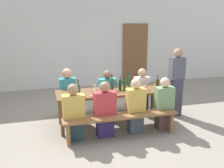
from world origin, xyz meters
The scene contains 25 objects.
ground_plane centered at (0.00, 0.00, 0.00)m, with size 24.00×24.00×0.00m, color gray.
back_wall centered at (0.00, 3.49, 1.60)m, with size 14.00×0.20×3.20m, color silver.
wooden_door centered at (1.79, 3.35, 1.05)m, with size 0.90×0.06×2.10m, color brown.
tasting_table centered at (0.00, 0.00, 0.67)m, with size 2.33×0.74×0.75m.
bench_near centered at (0.00, -0.67, 0.36)m, with size 2.23×0.30×0.45m.
bench_far centered at (0.00, 0.67, 0.36)m, with size 2.23×0.30×0.45m.
wine_bottle_0 centered at (0.46, 0.27, 0.88)m, with size 0.07×0.07×0.34m.
wine_bottle_1 centered at (-0.73, -0.13, 0.87)m, with size 0.08×0.08×0.32m.
wine_bottle_2 centered at (0.18, -0.01, 0.87)m, with size 0.06×0.06×0.30m.
wine_bottle_3 centered at (0.95, -0.21, 0.87)m, with size 0.07×0.07×0.33m.
wine_bottle_4 centered at (0.26, -0.08, 0.87)m, with size 0.07×0.07×0.31m.
wine_bottle_5 centered at (0.02, 0.08, 0.88)m, with size 0.07×0.07×0.33m.
wine_glass_0 centered at (-0.50, -0.23, 0.86)m, with size 0.07×0.07×0.17m.
wine_glass_1 centered at (0.71, -0.15, 0.86)m, with size 0.08×0.08×0.17m.
wine_glass_2 centered at (0.48, 0.03, 0.86)m, with size 0.06×0.06×0.16m.
wine_glass_3 centered at (-0.13, -0.14, 0.88)m, with size 0.07×0.07×0.19m.
wine_glass_4 centered at (-0.33, 0.21, 0.85)m, with size 0.06×0.06×0.15m.
seated_guest_near_0 centered at (-0.88, -0.52, 0.52)m, with size 0.41×0.24×1.09m.
seated_guest_near_1 centered at (-0.29, -0.52, 0.51)m, with size 0.42×0.24×1.09m.
seated_guest_near_2 centered at (0.34, -0.52, 0.53)m, with size 0.37×0.24×1.11m.
seated_guest_near_3 centered at (0.96, -0.52, 0.52)m, with size 0.38×0.24×1.09m.
seated_guest_far_0 centered at (-0.88, 0.52, 0.57)m, with size 0.36×0.24×1.18m.
seated_guest_far_1 centered at (0.03, 0.52, 0.51)m, with size 0.41×0.24×1.09m.
seated_guest_far_2 centered at (0.89, 0.52, 0.52)m, with size 0.37×0.24×1.09m.
standing_host centered at (1.58, 0.11, 0.78)m, with size 0.33×0.24×1.59m.
Camera 1 is at (-1.37, -4.88, 2.19)m, focal length 39.86 mm.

